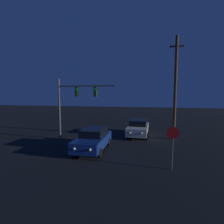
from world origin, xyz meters
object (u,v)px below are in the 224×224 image
Objects in this scene: traffic_signal_mast at (73,99)px; stop_sign at (173,140)px; car_near at (93,139)px; utility_pole at (175,87)px; car_far at (138,128)px.

traffic_signal_mast is 2.30× the size of stop_sign.
car_near is 9.18m from utility_pole.
car_far is at bearing 106.77° from stop_sign.
traffic_signal_mast is 0.59× the size of utility_pole.
car_far is 8.51m from stop_sign.
stop_sign is at bearing 108.76° from car_far.
utility_pole reaches higher than car_near.
car_far is 0.50× the size of utility_pole.
utility_pole is (1.04, 7.36, 3.25)m from stop_sign.
car_near is 0.50× the size of utility_pole.
stop_sign is 0.26× the size of utility_pole.
car_far is 5.47m from utility_pole.
stop_sign is at bearing -98.03° from utility_pole.
utility_pole reaches higher than traffic_signal_mast.
utility_pole is at bearing 169.87° from car_far.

